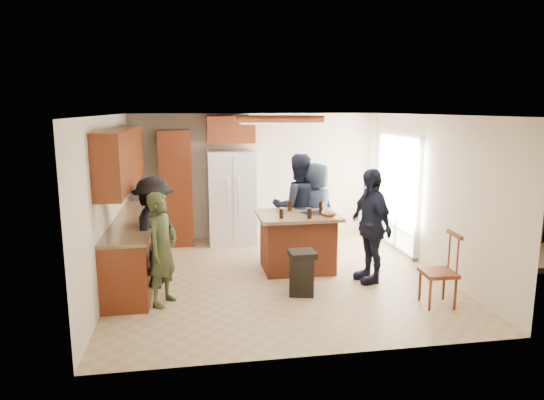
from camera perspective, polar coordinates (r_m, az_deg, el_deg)
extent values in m
plane|color=tan|center=(7.69, 0.78, -8.99)|extent=(5.00, 5.00, 0.00)
plane|color=white|center=(7.24, 0.84, 9.97)|extent=(5.00, 5.00, 0.00)
plane|color=beige|center=(9.80, -1.79, 2.84)|extent=(5.00, 0.00, 5.00)
plane|color=beige|center=(4.99, 5.93, -5.00)|extent=(5.00, 0.00, 5.00)
plane|color=beige|center=(7.35, -18.74, -0.40)|extent=(0.00, 5.00, 5.00)
plane|color=beige|center=(8.18, 18.31, 0.71)|extent=(0.00, 5.00, 5.00)
cube|color=white|center=(9.27, 14.72, 0.77)|extent=(0.02, 1.60, 2.10)
cube|color=white|center=(9.26, 14.60, 0.77)|extent=(0.08, 1.72, 2.10)
cube|color=maroon|center=(7.44, 0.56, 9.53)|extent=(1.30, 0.70, 0.10)
cube|color=white|center=(7.44, 0.56, 9.07)|extent=(1.10, 0.50, 0.02)
cube|color=olive|center=(10.21, 22.26, -5.11)|extent=(3.00, 3.00, 0.10)
cube|color=#593319|center=(10.87, 24.16, 1.34)|extent=(1.40, 1.60, 2.00)
imported|color=#384327|center=(6.60, -12.80, -5.66)|extent=(0.62, 0.68, 1.53)
imported|color=#1A1E34|center=(8.40, 3.05, -0.79)|extent=(0.90, 0.56, 1.84)
imported|color=#1A2334|center=(8.42, 5.09, -1.32)|extent=(0.98, 0.87, 1.69)
imported|color=black|center=(7.43, 11.51, -2.96)|extent=(0.68, 1.09, 1.73)
imported|color=black|center=(7.29, -13.68, -3.69)|extent=(0.60, 1.11, 1.64)
cube|color=maroon|center=(7.88, -15.77, -5.56)|extent=(0.60, 3.00, 0.88)
cube|color=#846B4C|center=(7.77, -15.94, -2.30)|extent=(0.64, 3.00, 0.04)
cube|color=maroon|center=(7.63, -17.25, 4.83)|extent=(0.35, 3.00, 0.85)
cube|color=maroon|center=(9.45, -11.20, 1.42)|extent=(0.60, 0.60, 2.20)
cube|color=maroon|center=(9.36, -4.95, 8.27)|extent=(0.90, 0.60, 0.50)
cube|color=white|center=(9.43, -4.78, 0.33)|extent=(0.90, 0.72, 1.80)
cube|color=gray|center=(9.07, -4.59, -0.08)|extent=(0.01, 0.01, 1.71)
cylinder|color=silver|center=(9.02, -5.22, 0.43)|extent=(0.02, 0.02, 0.70)
cylinder|color=silver|center=(9.04, -3.95, 0.47)|extent=(0.02, 0.02, 0.70)
cube|color=#A6492B|center=(7.91, 2.99, -5.11)|extent=(1.10, 0.85, 0.88)
cube|color=#83644B|center=(7.79, 3.02, -1.82)|extent=(1.28, 1.03, 0.05)
cube|color=silver|center=(7.80, 4.90, -1.57)|extent=(0.42, 0.35, 0.02)
imported|color=brown|center=(7.66, 6.72, -1.71)|extent=(0.26, 0.26, 0.05)
cylinder|color=black|center=(7.45, 1.13, -1.60)|extent=(0.07, 0.07, 0.15)
cylinder|color=black|center=(8.00, 2.09, -0.75)|extent=(0.07, 0.07, 0.15)
cylinder|color=black|center=(8.06, 5.81, -0.71)|extent=(0.07, 0.07, 0.15)
cylinder|color=black|center=(7.45, 4.43, -1.63)|extent=(0.07, 0.07, 0.15)
cube|color=black|center=(6.94, 3.55, -8.83)|extent=(0.42, 0.42, 0.55)
cube|color=black|center=(6.84, 3.58, -6.34)|extent=(0.37, 0.37, 0.08)
cube|color=maroon|center=(6.86, 18.97, -8.11)|extent=(0.45, 0.45, 0.05)
cylinder|color=maroon|center=(6.72, 18.11, -10.53)|extent=(0.04, 0.04, 0.44)
cylinder|color=maroon|center=(6.86, 20.76, -10.26)|extent=(0.04, 0.04, 0.44)
cylinder|color=maroon|center=(7.01, 17.00, -9.56)|extent=(0.04, 0.04, 0.44)
cylinder|color=maroon|center=(7.15, 19.55, -9.33)|extent=(0.04, 0.04, 0.44)
cube|color=maroon|center=(6.79, 20.70, -3.83)|extent=(0.07, 0.40, 0.05)
cylinder|color=maroon|center=(6.76, 21.01, -6.13)|extent=(0.03, 0.03, 0.50)
cylinder|color=maroon|center=(6.96, 20.14, -5.58)|extent=(0.03, 0.03, 0.50)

